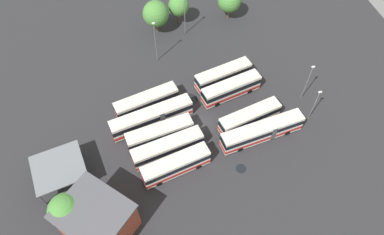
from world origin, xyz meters
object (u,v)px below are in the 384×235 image
(bus_row1_slot0, at_px, (147,102))
(bus_row0_slot3, at_px, (250,117))
(lamp_post_near_entrance, at_px, (315,104))
(tree_north_edge, at_px, (179,6))
(depot_building, at_px, (97,220))
(bus_row1_slot3, at_px, (168,148))
(bus_row1_slot4, at_px, (176,165))
(lamp_post_far_corner, at_px, (307,82))
(lamp_post_mid_lot, at_px, (155,41))
(bus_row0_slot0, at_px, (223,75))
(tree_northwest, at_px, (156,14))
(maintenance_shelter, at_px, (58,168))
(lamp_post_by_building, at_px, (185,15))
(bus_row0_slot4, at_px, (262,131))
(bus_row1_slot2, at_px, (160,134))
(bus_row0_slot1, at_px, (231,89))
(tree_east_edge, at_px, (66,210))
(tree_west_edge, at_px, (230,1))
(bus_row1_slot1, at_px, (152,117))

(bus_row1_slot0, bearing_deg, bus_row0_slot3, 156.36)
(bus_row0_slot3, relative_size, lamp_post_near_entrance, 1.56)
(bus_row1_slot0, distance_m, tree_north_edge, 24.85)
(bus_row1_slot0, height_order, depot_building, depot_building)
(bus_row1_slot3, relative_size, bus_row1_slot4, 1.07)
(depot_building, xyz_separation_m, lamp_post_far_corner, (-37.99, -16.28, 1.26))
(bus_row1_slot4, relative_size, lamp_post_far_corner, 1.36)
(lamp_post_mid_lot, bearing_deg, bus_row0_slot0, 142.53)
(tree_north_edge, height_order, tree_northwest, tree_northwest)
(bus_row1_slot3, bearing_deg, maintenance_shelter, 1.92)
(lamp_post_far_corner, distance_m, tree_north_edge, 31.74)
(bus_row1_slot0, distance_m, lamp_post_near_entrance, 29.03)
(depot_building, distance_m, lamp_post_near_entrance, 39.18)
(bus_row1_slot0, distance_m, depot_building, 22.51)
(bus_row1_slot3, relative_size, lamp_post_by_building, 1.39)
(lamp_post_far_corner, bearing_deg, bus_row0_slot0, -28.28)
(depot_building, xyz_separation_m, lamp_post_near_entrance, (-37.40, -11.65, 0.74))
(bus_row0_slot4, xyz_separation_m, bus_row1_slot2, (16.88, -3.36, -0.00))
(bus_row0_slot1, bearing_deg, depot_building, 38.12)
(bus_row1_slot4, xyz_separation_m, tree_east_edge, (16.10, 4.98, 2.96))
(bus_row0_slot3, xyz_separation_m, lamp_post_near_entrance, (-10.84, 1.23, 2.17))
(bus_row1_slot0, xyz_separation_m, lamp_post_far_corner, (-28.24, 3.95, 2.69))
(bus_row0_slot1, height_order, bus_row1_slot4, same)
(bus_row0_slot0, xyz_separation_m, lamp_post_by_building, (4.05, -15.38, 2.89))
(bus_row1_slot4, relative_size, lamp_post_mid_lot, 1.20)
(tree_east_edge, bearing_deg, bus_row1_slot4, -162.82)
(lamp_post_near_entrance, bearing_deg, bus_row0_slot3, -6.49)
(bus_row1_slot2, distance_m, tree_northwest, 28.03)
(bus_row1_slot2, xyz_separation_m, bus_row1_slot4, (-1.45, 6.40, -0.00))
(bus_row0_slot0, relative_size, tree_west_edge, 1.59)
(maintenance_shelter, bearing_deg, bus_row1_slot2, -167.40)
(bus_row0_slot3, xyz_separation_m, bus_row1_slot4, (14.22, 6.21, -0.00))
(bus_row1_slot0, xyz_separation_m, lamp_post_near_entrance, (-27.65, 8.59, 2.17))
(bus_row1_slot0, height_order, lamp_post_far_corner, lamp_post_far_corner)
(lamp_post_mid_lot, xyz_separation_m, tree_northwest, (-1.47, -8.62, -0.40))
(bus_row0_slot4, height_order, tree_west_edge, tree_west_edge)
(lamp_post_near_entrance, bearing_deg, bus_row1_slot0, -17.26)
(bus_row0_slot0, height_order, bus_row1_slot0, same)
(bus_row1_slot3, distance_m, tree_northwest, 30.93)
(bus_row0_slot1, relative_size, tree_west_edge, 1.63)
(depot_building, relative_size, tree_west_edge, 1.72)
(maintenance_shelter, bearing_deg, tree_north_edge, -127.56)
(bus_row1_slot3, distance_m, tree_west_edge, 37.41)
(lamp_post_far_corner, xyz_separation_m, tree_northwest, (22.98, -24.36, 0.14))
(bus_row0_slot1, bearing_deg, tree_northwest, -63.57)
(bus_row1_slot1, xyz_separation_m, depot_building, (10.16, 16.71, 1.43))
(bus_row0_slot1, xyz_separation_m, bus_row1_slot2, (14.44, 6.81, -0.00))
(bus_row1_slot3, distance_m, tree_north_edge, 33.79)
(bus_row1_slot3, distance_m, lamp_post_near_entrance, 25.88)
(bus_row1_slot2, bearing_deg, bus_row1_slot0, -81.01)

